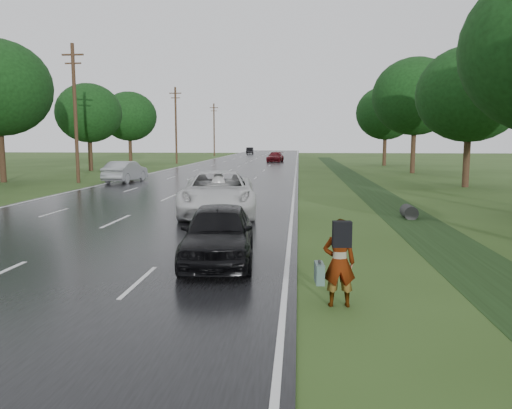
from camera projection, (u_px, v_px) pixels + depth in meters
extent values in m
cube|color=black|center=(236.00, 168.00, 55.82)|extent=(14.00, 180.00, 0.04)
cube|color=silver|center=(296.00, 168.00, 55.25)|extent=(0.12, 180.00, 0.01)
cube|color=silver|center=(177.00, 167.00, 56.39)|extent=(0.12, 180.00, 0.01)
cube|color=silver|center=(236.00, 168.00, 55.82)|extent=(0.12, 180.00, 0.01)
cube|color=black|center=(373.00, 192.00, 30.15)|extent=(2.20, 120.00, 0.01)
cylinder|color=#2D2D2D|center=(409.00, 212.00, 20.24)|extent=(0.56, 1.00, 0.56)
cylinder|color=#362716|center=(75.00, 114.00, 36.19)|extent=(0.26, 0.26, 10.00)
cube|color=#362716|center=(73.00, 55.00, 35.65)|extent=(1.60, 0.12, 0.12)
cube|color=#362716|center=(73.00, 63.00, 35.72)|extent=(1.20, 0.10, 0.10)
cylinder|color=#362716|center=(176.00, 126.00, 65.83)|extent=(0.26, 0.26, 10.00)
cube|color=#362716|center=(175.00, 93.00, 65.29)|extent=(1.60, 0.12, 0.12)
cube|color=#362716|center=(175.00, 98.00, 65.36)|extent=(1.20, 0.10, 0.10)
cylinder|color=#362716|center=(214.00, 130.00, 95.47)|extent=(0.26, 0.26, 10.00)
cube|color=#362716|center=(214.00, 108.00, 94.93)|extent=(1.60, 0.12, 0.12)
cube|color=#362716|center=(214.00, 111.00, 95.00)|extent=(1.20, 0.10, 0.10)
cylinder|color=#362716|center=(466.00, 161.00, 33.31)|extent=(0.44, 0.44, 3.52)
ellipsoid|color=black|center=(470.00, 94.00, 32.75)|extent=(7.00, 7.00, 6.30)
cylinder|color=#362716|center=(413.00, 151.00, 47.14)|extent=(0.44, 0.44, 4.16)
ellipsoid|color=black|center=(415.00, 96.00, 46.48)|extent=(8.00, 8.00, 7.20)
cylinder|color=#362716|center=(385.00, 151.00, 61.03)|extent=(0.44, 0.44, 3.68)
ellipsoid|color=black|center=(386.00, 113.00, 60.44)|extent=(7.20, 7.20, 6.48)
cylinder|color=#362716|center=(2.00, 155.00, 37.07)|extent=(0.44, 0.44, 4.00)
cylinder|color=#362716|center=(90.00, 154.00, 50.87)|extent=(0.44, 0.44, 3.36)
ellipsoid|color=black|center=(89.00, 113.00, 50.33)|extent=(6.60, 6.60, 5.94)
cylinder|color=#362716|center=(130.00, 150.00, 64.74)|extent=(0.44, 0.44, 3.52)
ellipsoid|color=black|center=(129.00, 116.00, 64.18)|extent=(7.00, 7.00, 6.30)
imported|color=#A5998C|center=(339.00, 263.00, 9.46)|extent=(0.65, 0.45, 1.70)
cube|color=black|center=(342.00, 234.00, 9.14)|extent=(0.35, 0.23, 0.48)
cube|color=#3D5951|center=(319.00, 273.00, 9.59)|extent=(0.19, 0.49, 0.39)
cube|color=black|center=(320.00, 262.00, 9.56)|extent=(0.06, 0.16, 0.03)
imported|color=silver|center=(218.00, 193.00, 20.94)|extent=(3.83, 6.89, 1.82)
imported|color=black|center=(218.00, 233.00, 12.82)|extent=(2.14, 4.54, 1.50)
imported|color=gray|center=(125.00, 171.00, 36.98)|extent=(2.05, 4.85, 1.56)
imported|color=maroon|center=(275.00, 157.00, 70.54)|extent=(2.49, 4.99, 1.39)
imported|color=black|center=(250.00, 151.00, 110.84)|extent=(1.70, 4.36, 1.41)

